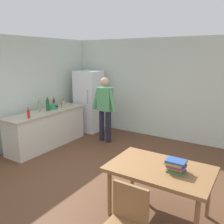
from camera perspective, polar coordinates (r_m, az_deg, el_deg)
ground_plane at (r=4.62m, az=-4.71°, el=-15.80°), size 14.00×14.00×0.00m
wall_back at (r=6.74m, az=10.61°, el=5.47°), size 6.40×0.12×2.70m
wall_left at (r=6.16m, az=-23.57°, el=3.86°), size 0.12×5.60×2.70m
kitchen_counter at (r=6.26m, az=-15.14°, el=-3.81°), size 0.64×2.20×0.90m
refrigerator at (r=7.23m, az=-5.51°, el=2.55°), size 0.70×0.67×1.80m
person at (r=6.23m, az=-1.70°, el=1.59°), size 0.70×0.22×1.70m
dining_table at (r=3.47m, az=11.28°, el=-13.93°), size 1.40×0.90×0.75m
chair at (r=2.80m, az=3.21°, el=-24.53°), size 0.42×0.42×0.91m
cooking_pot at (r=6.38m, az=-14.00°, el=1.31°), size 0.40×0.28×0.12m
utensil_jar at (r=6.60m, az=-11.50°, el=2.00°), size 0.11×0.11×0.32m
bottle_wine_green at (r=6.15m, az=-15.02°, el=1.61°), size 0.08×0.08×0.34m
bottle_sauce_red at (r=5.56m, az=-19.20°, el=-0.43°), size 0.06×0.06×0.24m
bottle_vinegar_tall at (r=6.15m, az=-16.82°, el=1.41°), size 0.06×0.06×0.32m
bottle_beer_brown at (r=6.60m, az=-13.63°, el=2.14°), size 0.06×0.06×0.26m
book_stack at (r=3.34m, az=14.91°, el=-12.11°), size 0.26×0.21×0.17m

